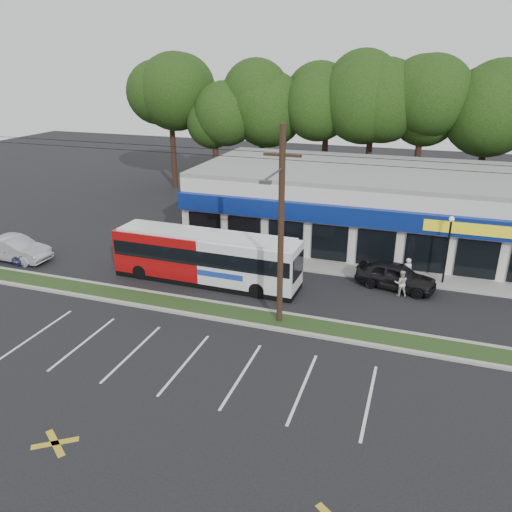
{
  "coord_description": "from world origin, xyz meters",
  "views": [
    {
      "loc": [
        9.26,
        -20.92,
        12.58
      ],
      "look_at": [
        0.36,
        5.0,
        1.86
      ],
      "focal_mm": 35.0,
      "sensor_mm": 36.0,
      "label": 1
    }
  ],
  "objects_px": {
    "car_dark": "(396,276)",
    "car_blue": "(10,251)",
    "lamp_post": "(448,242)",
    "metrobus": "(206,256)",
    "pedestrian_a": "(407,271)",
    "car_silver": "(15,249)",
    "utility_pole": "(277,222)",
    "pedestrian_b": "(401,283)"
  },
  "relations": [
    {
      "from": "pedestrian_a",
      "to": "pedestrian_b",
      "type": "xyz_separation_m",
      "value": [
        -0.22,
        -1.66,
        -0.09
      ]
    },
    {
      "from": "lamp_post",
      "to": "car_dark",
      "type": "relative_size",
      "value": 0.92
    },
    {
      "from": "utility_pole",
      "to": "metrobus",
      "type": "relative_size",
      "value": 4.32
    },
    {
      "from": "car_dark",
      "to": "car_blue",
      "type": "bearing_deg",
      "value": 110.46
    },
    {
      "from": "lamp_post",
      "to": "pedestrian_b",
      "type": "height_order",
      "value": "lamp_post"
    },
    {
      "from": "car_dark",
      "to": "car_blue",
      "type": "relative_size",
      "value": 1.1
    },
    {
      "from": "lamp_post",
      "to": "pedestrian_a",
      "type": "distance_m",
      "value": 2.9
    },
    {
      "from": "car_blue",
      "to": "pedestrian_b",
      "type": "bearing_deg",
      "value": -79.68
    },
    {
      "from": "lamp_post",
      "to": "car_dark",
      "type": "distance_m",
      "value": 3.63
    },
    {
      "from": "utility_pole",
      "to": "pedestrian_b",
      "type": "bearing_deg",
      "value": 42.6
    },
    {
      "from": "car_dark",
      "to": "car_blue",
      "type": "xyz_separation_m",
      "value": [
        -25.03,
        -3.73,
        -0.18
      ]
    },
    {
      "from": "pedestrian_b",
      "to": "lamp_post",
      "type": "bearing_deg",
      "value": -145.6
    },
    {
      "from": "lamp_post",
      "to": "car_blue",
      "type": "relative_size",
      "value": 1.01
    },
    {
      "from": "car_dark",
      "to": "pedestrian_a",
      "type": "bearing_deg",
      "value": -26.54
    },
    {
      "from": "lamp_post",
      "to": "metrobus",
      "type": "bearing_deg",
      "value": -162.53
    },
    {
      "from": "car_silver",
      "to": "pedestrian_a",
      "type": "height_order",
      "value": "pedestrian_a"
    },
    {
      "from": "utility_pole",
      "to": "pedestrian_a",
      "type": "height_order",
      "value": "utility_pole"
    },
    {
      "from": "lamp_post",
      "to": "pedestrian_b",
      "type": "relative_size",
      "value": 2.76
    },
    {
      "from": "car_dark",
      "to": "pedestrian_a",
      "type": "height_order",
      "value": "pedestrian_a"
    },
    {
      "from": "car_dark",
      "to": "car_silver",
      "type": "xyz_separation_m",
      "value": [
        -24.61,
        -3.73,
        0.03
      ]
    },
    {
      "from": "utility_pole",
      "to": "metrobus",
      "type": "bearing_deg",
      "value": 146.96
    },
    {
      "from": "pedestrian_a",
      "to": "metrobus",
      "type": "bearing_deg",
      "value": -6.38
    },
    {
      "from": "utility_pole",
      "to": "pedestrian_a",
      "type": "distance_m",
      "value": 10.35
    },
    {
      "from": "car_dark",
      "to": "pedestrian_b",
      "type": "relative_size",
      "value": 3.01
    },
    {
      "from": "car_silver",
      "to": "pedestrian_a",
      "type": "relative_size",
      "value": 2.91
    },
    {
      "from": "utility_pole",
      "to": "car_dark",
      "type": "relative_size",
      "value": 10.79
    },
    {
      "from": "car_silver",
      "to": "pedestrian_b",
      "type": "distance_m",
      "value": 25.13
    },
    {
      "from": "car_silver",
      "to": "pedestrian_a",
      "type": "distance_m",
      "value": 25.58
    },
    {
      "from": "lamp_post",
      "to": "car_dark",
      "type": "bearing_deg",
      "value": -149.68
    },
    {
      "from": "utility_pole",
      "to": "lamp_post",
      "type": "xyz_separation_m",
      "value": [
        8.17,
        7.87,
        -2.74
      ]
    },
    {
      "from": "car_dark",
      "to": "pedestrian_b",
      "type": "distance_m",
      "value": 1.0
    },
    {
      "from": "metrobus",
      "to": "car_blue",
      "type": "distance_m",
      "value": 14.12
    },
    {
      "from": "metrobus",
      "to": "pedestrian_b",
      "type": "relative_size",
      "value": 7.53
    },
    {
      "from": "car_silver",
      "to": "car_blue",
      "type": "xyz_separation_m",
      "value": [
        -0.42,
        0.0,
        -0.21
      ]
    },
    {
      "from": "lamp_post",
      "to": "pedestrian_a",
      "type": "bearing_deg",
      "value": -158.28
    },
    {
      "from": "lamp_post",
      "to": "pedestrian_a",
      "type": "relative_size",
      "value": 2.48
    },
    {
      "from": "metrobus",
      "to": "pedestrian_a",
      "type": "xyz_separation_m",
      "value": [
        11.56,
        3.46,
        -0.78
      ]
    },
    {
      "from": "car_silver",
      "to": "car_dark",
      "type": "bearing_deg",
      "value": -80.82
    },
    {
      "from": "car_dark",
      "to": "car_silver",
      "type": "bearing_deg",
      "value": 110.6
    },
    {
      "from": "pedestrian_a",
      "to": "pedestrian_b",
      "type": "height_order",
      "value": "pedestrian_a"
    },
    {
      "from": "lamp_post",
      "to": "metrobus",
      "type": "relative_size",
      "value": 0.37
    },
    {
      "from": "pedestrian_b",
      "to": "pedestrian_a",
      "type": "bearing_deg",
      "value": -110.33
    }
  ]
}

